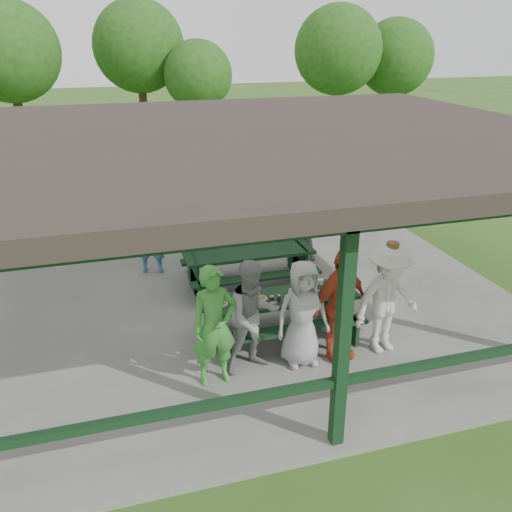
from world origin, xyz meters
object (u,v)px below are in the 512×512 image
object	(u,v)px
contestant_grey_left	(253,317)
spectator_grey	(298,223)
contestant_grey_mid	(302,314)
contestant_red	(340,306)
picnic_table_near	(281,311)
spectator_lblue	(198,240)
contestant_white_fedora	(387,299)
picnic_table_far	(249,264)
spectator_blue	(149,231)
pickup_truck	(274,161)
farm_trailer	(123,173)
contestant_green	(214,326)

from	to	relation	value
contestant_grey_left	spectator_grey	xyz separation A→B (m)	(2.12, 3.76, -0.01)
contestant_grey_mid	contestant_red	xyz separation A→B (m)	(0.59, -0.03, 0.06)
picnic_table_near	spectator_lblue	bearing A→B (deg)	105.70
contestant_red	contestant_white_fedora	xyz separation A→B (m)	(0.80, -0.01, -0.01)
picnic_table_far	spectator_grey	size ratio (longest dim) A/B	1.46
contestant_red	spectator_blue	size ratio (longest dim) A/B	0.98
pickup_truck	contestant_red	bearing A→B (deg)	166.05
picnic_table_far	pickup_truck	xyz separation A→B (m)	(3.11, 7.81, 0.17)
contestant_grey_left	contestant_grey_mid	size ratio (longest dim) A/B	1.04
spectator_blue	picnic_table_far	bearing A→B (deg)	160.48
contestant_white_fedora	spectator_blue	bearing A→B (deg)	118.66
spectator_blue	pickup_truck	xyz separation A→B (m)	(4.90, 6.56, -0.28)
picnic_table_far	contestant_white_fedora	bearing A→B (deg)	-63.64
picnic_table_near	farm_trailer	bearing A→B (deg)	100.93
pickup_truck	contestant_grey_left	bearing A→B (deg)	159.27
contestant_grey_left	farm_trailer	xyz separation A→B (m)	(-1.19, 10.58, -0.30)
contestant_grey_left	contestant_red	xyz separation A→B (m)	(1.34, -0.09, 0.03)
picnic_table_far	spectator_blue	bearing A→B (deg)	145.03
picnic_table_far	contestant_grey_left	distance (m)	2.89
contestant_green	contestant_grey_mid	xyz separation A→B (m)	(1.37, 0.10, -0.06)
picnic_table_near	pickup_truck	xyz separation A→B (m)	(3.12, 9.81, 0.17)
contestant_green	contestant_white_fedora	bearing A→B (deg)	-4.91
contestant_red	contestant_white_fedora	distance (m)	0.80
contestant_white_fedora	pickup_truck	world-z (taller)	contestant_white_fedora
contestant_white_fedora	contestant_red	bearing A→B (deg)	170.11
spectator_blue	farm_trailer	world-z (taller)	spectator_blue
picnic_table_far	pickup_truck	world-z (taller)	pickup_truck
contestant_grey_mid	spectator_grey	bearing A→B (deg)	70.51
spectator_blue	spectator_grey	xyz separation A→B (m)	(3.19, -0.26, -0.05)
contestant_green	spectator_grey	bearing A→B (deg)	48.91
contestant_grey_mid	contestant_white_fedora	world-z (taller)	contestant_white_fedora
contestant_grey_left	contestant_grey_mid	distance (m)	0.76
spectator_lblue	farm_trailer	xyz separation A→B (m)	(-1.07, 6.88, -0.16)
contestant_grey_mid	spectator_blue	distance (m)	4.46
spectator_grey	pickup_truck	size ratio (longest dim) A/B	0.33
spectator_lblue	pickup_truck	world-z (taller)	spectator_lblue
contestant_grey_left	spectator_blue	xyz separation A→B (m)	(-1.07, 4.02, 0.04)
contestant_green	spectator_lblue	xyz separation A→B (m)	(0.50, 3.86, -0.17)
farm_trailer	contestant_grey_left	bearing A→B (deg)	-104.51
contestant_grey_left	spectator_lblue	size ratio (longest dim) A/B	1.19
contestant_green	pickup_truck	distance (m)	11.62
spectator_grey	farm_trailer	distance (m)	7.59
spectator_blue	pickup_truck	distance (m)	8.19
contestant_white_fedora	farm_trailer	distance (m)	11.19
contestant_white_fedora	spectator_lblue	distance (m)	4.43
contestant_white_fedora	spectator_grey	world-z (taller)	contestant_white_fedora
contestant_white_fedora	spectator_grey	distance (m)	3.85
spectator_lblue	pickup_truck	xyz separation A→B (m)	(3.95, 6.87, -0.10)
contestant_green	spectator_blue	bearing A→B (deg)	90.10
picnic_table_far	pickup_truck	size ratio (longest dim) A/B	0.48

